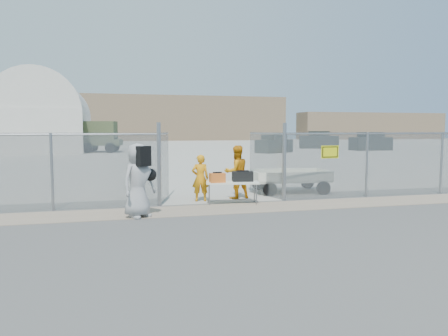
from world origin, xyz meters
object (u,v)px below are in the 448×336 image
object	(u,v)px
visitor	(138,181)
utility_trailer	(290,181)
security_worker_left	(200,178)
security_worker_right	(236,172)
folding_table	(232,193)

from	to	relation	value
visitor	utility_trailer	distance (m)	6.49
security_worker_left	security_worker_right	bearing A→B (deg)	-162.87
security_worker_right	visitor	distance (m)	4.07
visitor	security_worker_left	bearing A→B (deg)	9.20
security_worker_right	utility_trailer	size ratio (longest dim) A/B	0.49
security_worker_left	security_worker_right	distance (m)	1.31
folding_table	utility_trailer	bearing A→B (deg)	46.25
security_worker_left	visitor	bearing A→B (deg)	49.64
security_worker_right	visitor	xyz separation A→B (m)	(-3.34, -2.33, 0.09)
folding_table	security_worker_left	xyz separation A→B (m)	(-0.87, 0.68, 0.41)
folding_table	utility_trailer	world-z (taller)	utility_trailer
visitor	utility_trailer	size ratio (longest dim) A/B	0.54
security_worker_left	security_worker_right	world-z (taller)	security_worker_right
utility_trailer	security_worker_left	bearing A→B (deg)	-157.55
security_worker_right	utility_trailer	bearing A→B (deg)	-170.59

